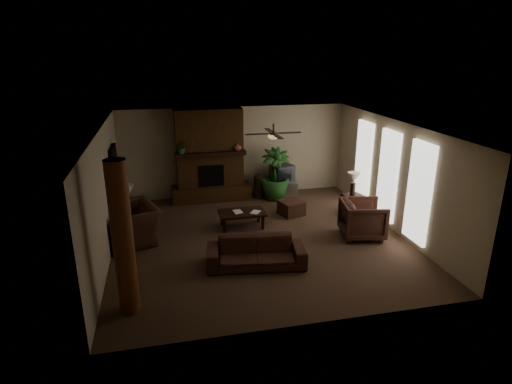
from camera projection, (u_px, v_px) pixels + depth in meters
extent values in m
plane|color=brown|center=(260.00, 239.00, 10.48)|extent=(7.00, 7.00, 0.00)
plane|color=silver|center=(260.00, 126.00, 9.58)|extent=(7.00, 7.00, 0.00)
plane|color=tan|center=(234.00, 152.00, 13.26)|extent=(7.00, 0.00, 7.00)
plane|color=tan|center=(309.00, 251.00, 6.80)|extent=(7.00, 0.00, 7.00)
plane|color=tan|center=(105.00, 196.00, 9.30)|extent=(0.00, 7.00, 7.00)
plane|color=tan|center=(394.00, 176.00, 10.75)|extent=(0.00, 7.00, 7.00)
cube|color=#573417|center=(210.00, 155.00, 12.86)|extent=(2.00, 0.50, 2.80)
cube|color=#573417|center=(212.00, 193.00, 13.15)|extent=(2.40, 0.70, 0.45)
cube|color=black|center=(211.00, 176.00, 12.81)|extent=(0.75, 0.04, 0.65)
cube|color=black|center=(211.00, 154.00, 12.57)|extent=(2.10, 0.28, 0.12)
cube|color=white|center=(363.00, 162.00, 12.24)|extent=(0.08, 0.85, 2.35)
cube|color=white|center=(388.00, 176.00, 10.94)|extent=(0.08, 0.85, 2.35)
cube|color=white|center=(419.00, 193.00, 9.65)|extent=(0.08, 0.85, 2.35)
cylinder|color=brown|center=(123.00, 239.00, 7.20)|extent=(0.36, 0.36, 2.80)
cube|color=black|center=(116.00, 186.00, 11.09)|extent=(0.10, 1.00, 2.10)
cylinder|color=#2F1F14|center=(273.00, 129.00, 9.98)|extent=(0.04, 0.04, 0.24)
cylinder|color=#2F1F14|center=(273.00, 134.00, 10.01)|extent=(0.20, 0.20, 0.06)
ellipsoid|color=#F2BF72|center=(273.00, 136.00, 10.03)|extent=(0.26, 0.26, 0.14)
cube|color=black|center=(290.00, 133.00, 10.09)|extent=(0.55, 0.12, 0.01)
cube|color=black|center=(257.00, 134.00, 9.93)|extent=(0.55, 0.12, 0.01)
cube|color=black|center=(269.00, 130.00, 10.38)|extent=(0.12, 0.55, 0.01)
cube|color=black|center=(278.00, 137.00, 9.64)|extent=(0.12, 0.55, 0.01)
imported|color=#45281D|center=(256.00, 248.00, 9.10)|extent=(2.18, 0.91, 0.83)
imported|color=#45281D|center=(130.00, 218.00, 10.19)|extent=(1.29, 1.59, 1.21)
imported|color=#45281D|center=(363.00, 217.00, 10.46)|extent=(1.10, 1.15, 1.03)
cube|color=black|center=(242.00, 213.00, 11.06)|extent=(1.20, 0.70, 0.06)
cube|color=black|center=(225.00, 226.00, 10.79)|extent=(0.07, 0.07, 0.37)
cube|color=black|center=(263.00, 223.00, 11.00)|extent=(0.07, 0.07, 0.37)
cube|color=black|center=(222.00, 219.00, 11.26)|extent=(0.07, 0.07, 0.37)
cube|color=black|center=(258.00, 215.00, 11.46)|extent=(0.07, 0.07, 0.37)
cube|color=#45281D|center=(291.00, 208.00, 11.97)|extent=(0.74, 0.74, 0.40)
cube|color=silver|center=(284.00, 189.00, 13.45)|extent=(0.94, 0.68, 0.50)
cube|color=#323335|center=(282.00, 173.00, 13.29)|extent=(0.78, 0.69, 0.52)
cube|color=black|center=(285.00, 175.00, 13.04)|extent=(0.50, 0.21, 0.40)
cylinder|color=#30241A|center=(259.00, 187.00, 13.32)|extent=(0.34, 0.34, 0.70)
sphere|color=#30241A|center=(259.00, 179.00, 13.24)|extent=(0.34, 0.34, 0.34)
imported|color=#285522|center=(275.00, 185.00, 13.14)|extent=(0.91, 1.60, 0.89)
cube|color=black|center=(130.00, 220.00, 10.96)|extent=(0.66, 0.66, 0.55)
cylinder|color=#2F1F14|center=(128.00, 203.00, 10.86)|extent=(0.15, 0.15, 0.35)
cone|color=beige|center=(127.00, 191.00, 10.75)|extent=(0.38, 0.38, 0.30)
cube|color=black|center=(352.00, 204.00, 12.05)|extent=(0.61, 0.61, 0.55)
cylinder|color=#2F1F14|center=(353.00, 189.00, 11.93)|extent=(0.17, 0.17, 0.35)
cone|color=beige|center=(354.00, 178.00, 11.82)|extent=(0.43, 0.43, 0.30)
imported|color=#285522|center=(181.00, 148.00, 12.30)|extent=(0.39, 0.43, 0.33)
imported|color=#994F3D|center=(238.00, 147.00, 12.68)|extent=(0.24, 0.25, 0.22)
imported|color=#999999|center=(234.00, 208.00, 10.94)|extent=(0.22, 0.05, 0.29)
imported|color=#999999|center=(252.00, 207.00, 10.99)|extent=(0.19, 0.14, 0.29)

